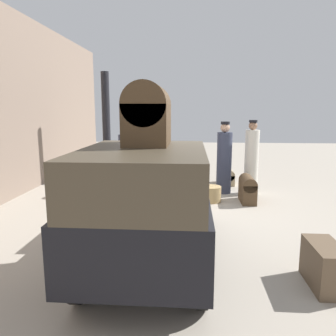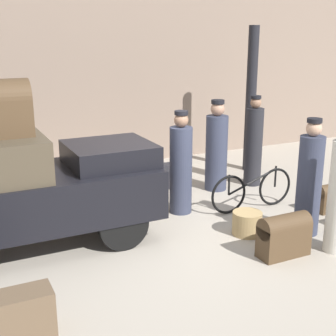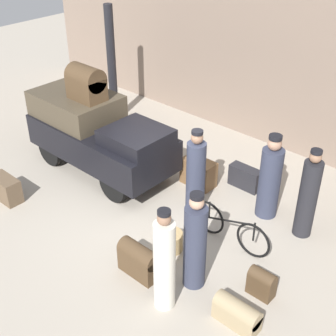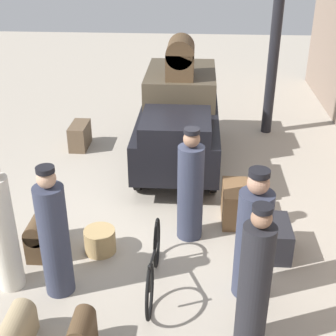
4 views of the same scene
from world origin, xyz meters
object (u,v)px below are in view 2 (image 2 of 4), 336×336
porter_with_bicycle (309,182)px  wicker_basket (247,223)px  trunk_umber_medium (17,317)px  truck (25,186)px  suitcase_small_leather (165,176)px  suitcase_tan_flat (139,188)px  bicycle (252,190)px  porter_standing_middle (181,167)px  porter_lifting_near_truck (216,150)px  porter_carrying_trunk (254,144)px  trunk_wicker_pale (284,234)px  trunk_large_brown (329,197)px

porter_with_bicycle → wicker_basket: bearing=157.1°
porter_with_bicycle → trunk_umber_medium: bearing=-170.0°
truck → porter_with_bicycle: (4.01, -1.38, -0.10)m
wicker_basket → suitcase_small_leather: (-0.15, 2.63, 0.06)m
suitcase_tan_flat → truck: bearing=-154.9°
bicycle → suitcase_small_leather: 1.97m
truck → trunk_umber_medium: size_ratio=4.87×
porter_standing_middle → suitcase_small_leather: bearing=75.6°
wicker_basket → porter_lifting_near_truck: porter_lifting_near_truck is taller
bicycle → suitcase_small_leather: (-0.86, 1.77, -0.11)m
truck → bicycle: (3.86, -0.16, -0.59)m
porter_lifting_near_truck → trunk_umber_medium: 5.49m
truck → porter_carrying_trunk: (4.72, 1.03, -0.09)m
trunk_wicker_pale → trunk_large_brown: size_ratio=1.47×
porter_with_bicycle → porter_carrying_trunk: bearing=73.5°
porter_standing_middle → porter_with_bicycle: 2.15m
porter_carrying_trunk → trunk_umber_medium: bearing=-148.5°
suitcase_tan_flat → porter_standing_middle: bearing=-55.8°
porter_lifting_near_truck → suitcase_small_leather: size_ratio=2.48×
porter_lifting_near_truck → wicker_basket: bearing=-109.0°
porter_carrying_trunk → trunk_umber_medium: size_ratio=2.51×
wicker_basket → porter_lifting_near_truck: size_ratio=0.26×
porter_standing_middle → trunk_umber_medium: porter_standing_middle is taller
suitcase_small_leather → trunk_large_brown: (2.00, -2.47, 0.02)m
porter_carrying_trunk → porter_standing_middle: size_ratio=1.03×
bicycle → trunk_wicker_pale: bearing=-112.0°
porter_lifting_near_truck → porter_standing_middle: bearing=-146.5°
trunk_wicker_pale → trunk_umber_medium: bearing=-175.0°
wicker_basket → porter_carrying_trunk: (1.58, 2.05, 0.67)m
bicycle → porter_lifting_near_truck: porter_lifting_near_truck is taller
truck → porter_standing_middle: 2.68m
bicycle → truck: bearing=177.7°
porter_standing_middle → trunk_wicker_pale: 2.26m
trunk_large_brown → wicker_basket: bearing=-174.8°
porter_with_bicycle → bicycle: bearing=96.7°
porter_lifting_near_truck → porter_standing_middle: porter_lifting_near_truck is taller
porter_lifting_near_truck → trunk_umber_medium: (-4.38, -3.27, -0.56)m
trunk_umber_medium → suitcase_small_leather: 5.16m
bicycle → trunk_wicker_pale: size_ratio=2.28×
truck → trunk_large_brown: size_ratio=7.11×
porter_standing_middle → trunk_large_brown: porter_standing_middle is taller
wicker_basket → porter_with_bicycle: (0.86, -0.36, 0.66)m
trunk_large_brown → porter_carrying_trunk: bearing=98.2°
porter_lifting_near_truck → trunk_wicker_pale: 3.07m
wicker_basket → trunk_umber_medium: size_ratio=0.63×
truck → porter_carrying_trunk: 4.84m
porter_carrying_trunk → suitcase_tan_flat: size_ratio=2.44×
truck → suitcase_tan_flat: (2.16, 1.01, -0.64)m
trunk_umber_medium → trunk_wicker_pale: size_ratio=0.99×
wicker_basket → porter_lifting_near_truck: 2.32m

